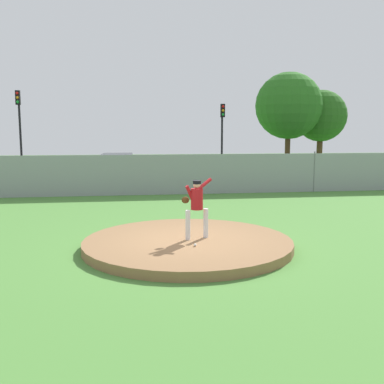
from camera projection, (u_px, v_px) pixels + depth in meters
name	position (u px, v px, depth m)	size (l,w,h in m)	color
ground_plane	(168.00, 209.00, 17.80)	(80.00, 80.00, 0.00)	#4C8438
asphalt_strip	(156.00, 184.00, 26.14)	(44.00, 7.00, 0.01)	#2B2B2D
pitchers_mound	(188.00, 244.00, 11.90)	(5.53, 5.53, 0.24)	olive
pitcher_youth	(196.00, 203.00, 11.83)	(0.82, 0.32, 1.62)	silver
baseball	(195.00, 245.00, 11.15)	(0.07, 0.07, 0.07)	white
chainlink_fence	(161.00, 175.00, 21.59)	(38.82, 0.07, 2.04)	gray
parked_car_charcoal	(198.00, 170.00, 26.39)	(2.15, 4.72, 1.56)	#232328
parked_car_burgundy	(117.00, 169.00, 26.14)	(2.06, 4.53, 1.74)	maroon
parked_car_white	(263.00, 170.00, 26.50)	(2.06, 4.59, 1.61)	silver
traffic_cone_orange	(10.00, 187.00, 22.66)	(0.40, 0.40, 0.55)	orange
traffic_light_near	(19.00, 119.00, 28.67)	(0.28, 0.46, 5.59)	black
traffic_light_far	(222.00, 127.00, 30.84)	(0.28, 0.46, 4.87)	black
tree_tall_centre	(289.00, 106.00, 34.47)	(5.11, 5.11, 7.51)	#4C331E
tree_broad_right	(321.00, 116.00, 35.60)	(4.07, 4.07, 6.25)	#4C331E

